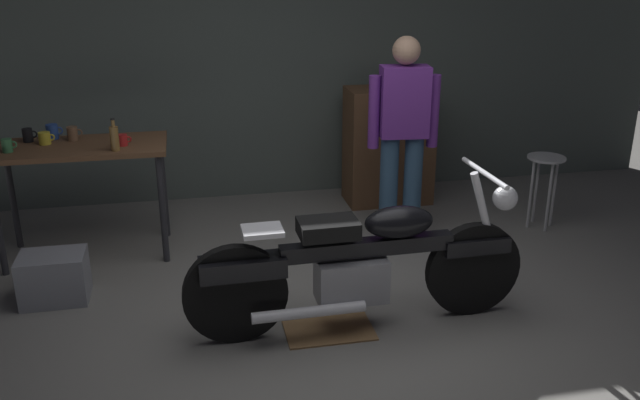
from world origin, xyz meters
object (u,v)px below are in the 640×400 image
at_px(motorcycle, 362,262).
at_px(wooden_dresser, 389,146).
at_px(mug_blue_enamel, 53,132).
at_px(bottle, 114,138).
at_px(mug_red_diner, 123,140).
at_px(shop_stool, 545,173).
at_px(mug_green_speckled, 7,146).
at_px(mug_brown_stoneware, 73,134).
at_px(storage_bin, 54,278).
at_px(mug_yellow_tall, 45,138).
at_px(person_standing, 403,131).
at_px(mug_black_matte, 28,135).

distance_m(motorcycle, wooden_dresser, 2.38).
distance_m(mug_blue_enamel, bottle, 0.67).
height_order(mug_red_diner, bottle, bottle).
height_order(mug_red_diner, mug_blue_enamel, mug_blue_enamel).
bearing_deg(shop_stool, wooden_dresser, 140.77).
xyz_separation_m(shop_stool, bottle, (-3.50, -0.02, 0.50)).
height_order(shop_stool, mug_green_speckled, mug_green_speckled).
bearing_deg(mug_red_diner, mug_green_speckled, -178.85).
xyz_separation_m(mug_blue_enamel, bottle, (0.50, -0.44, 0.04)).
xyz_separation_m(motorcycle, shop_stool, (1.97, 1.31, 0.05)).
bearing_deg(mug_blue_enamel, mug_brown_stoneware, -28.90).
relative_size(storage_bin, mug_blue_enamel, 3.49).
bearing_deg(wooden_dresser, storage_bin, -152.59).
height_order(mug_green_speckled, mug_blue_enamel, mug_blue_enamel).
xyz_separation_m(mug_brown_stoneware, mug_blue_enamel, (-0.16, 0.09, 0.00)).
bearing_deg(mug_blue_enamel, mug_green_speckled, -128.24).
height_order(mug_yellow_tall, mug_red_diner, mug_yellow_tall).
xyz_separation_m(motorcycle, mug_blue_enamel, (-2.04, 1.73, 0.51)).
bearing_deg(storage_bin, mug_green_speckled, 116.50).
bearing_deg(bottle, wooden_dresser, 21.39).
height_order(person_standing, mug_blue_enamel, person_standing).
distance_m(person_standing, shop_stool, 1.35).
distance_m(motorcycle, mug_red_diner, 2.12).
height_order(storage_bin, mug_green_speckled, mug_green_speckled).
height_order(motorcycle, storage_bin, motorcycle).
xyz_separation_m(mug_black_matte, mug_blue_enamel, (0.17, 0.05, 0.01)).
xyz_separation_m(wooden_dresser, mug_blue_enamel, (-2.89, -0.49, 0.41)).
relative_size(wooden_dresser, mug_blue_enamel, 8.74).
bearing_deg(mug_yellow_tall, wooden_dresser, 12.43).
bearing_deg(mug_brown_stoneware, mug_yellow_tall, -161.84).
relative_size(person_standing, bottle, 6.93).
distance_m(mug_black_matte, mug_blue_enamel, 0.18).
bearing_deg(wooden_dresser, mug_yellow_tall, -167.57).
bearing_deg(mug_red_diner, mug_brown_stoneware, 149.86).
height_order(mug_green_speckled, bottle, bottle).
bearing_deg(mug_blue_enamel, wooden_dresser, 9.63).
xyz_separation_m(person_standing, mug_red_diner, (-2.18, 0.08, 0.02)).
xyz_separation_m(wooden_dresser, mug_black_matte, (-3.06, -0.54, 0.40)).
relative_size(motorcycle, bottle, 9.09).
distance_m(shop_stool, bottle, 3.54).
bearing_deg(motorcycle, person_standing, 61.62).
height_order(mug_black_matte, mug_red_diner, mug_black_matte).
height_order(shop_stool, mug_yellow_tall, mug_yellow_tall).
bearing_deg(wooden_dresser, mug_blue_enamel, -170.37).
distance_m(storage_bin, mug_black_matte, 1.23).
height_order(mug_brown_stoneware, mug_red_diner, mug_brown_stoneware).
height_order(person_standing, wooden_dresser, person_standing).
distance_m(person_standing, storage_bin, 2.83).
xyz_separation_m(mug_yellow_tall, mug_blue_enamel, (0.03, 0.15, 0.01)).
bearing_deg(mug_black_matte, mug_red_diner, -19.85).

